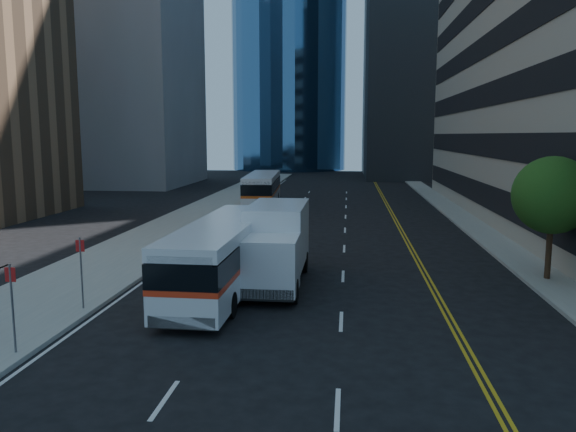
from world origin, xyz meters
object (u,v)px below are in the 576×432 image
object	(u,v)px
bus_front	(223,254)
box_truck	(275,244)
bus_rear	(263,189)
street_tree	(552,195)

from	to	relation	value
bus_front	box_truck	xyz separation A→B (m)	(1.90, 1.22, 0.19)
bus_rear	box_truck	xyz separation A→B (m)	(4.33, -24.81, 0.16)
bus_rear	box_truck	size ratio (longest dim) A/B	1.65
street_tree	box_truck	bearing A→B (deg)	-171.95
bus_rear	box_truck	distance (m)	25.19
street_tree	bus_front	bearing A→B (deg)	-167.95
bus_front	bus_rear	size ratio (longest dim) A/B	0.97
bus_front	box_truck	distance (m)	2.26
bus_front	bus_rear	world-z (taller)	bus_rear
street_tree	bus_rear	bearing A→B (deg)	123.90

